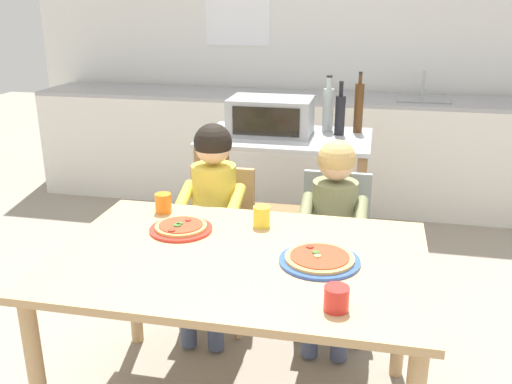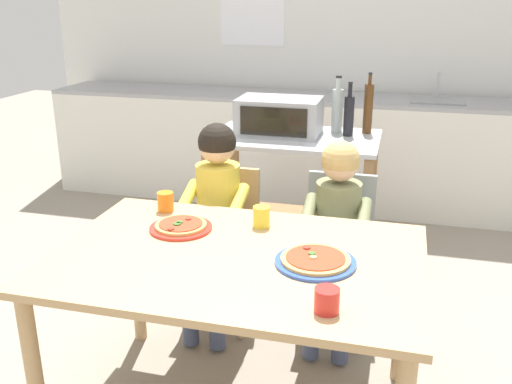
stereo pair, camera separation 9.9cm
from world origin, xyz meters
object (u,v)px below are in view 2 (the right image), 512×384
(child_in_olive_shirt, at_px, (336,221))
(kitchen_island_cart, at_px, (293,181))
(bottle_clear_vinegar, at_px, (349,115))
(child_in_yellow_shirt, at_px, (215,206))
(toaster_oven, at_px, (279,116))
(pizza_plate_red_rimmed, at_px, (181,226))
(drinking_cup_orange, at_px, (165,202))
(drinking_cup_yellow, at_px, (261,217))
(bottle_brown_beer, at_px, (337,109))
(pizza_plate_blue_rimmed, at_px, (315,261))
(dining_chair_right, at_px, (337,243))
(bottle_tall_green_wine, at_px, (368,108))
(dining_table, at_px, (236,276))
(drinking_cup_red, at_px, (327,300))
(dining_chair_left, at_px, (223,234))

(child_in_olive_shirt, bearing_deg, kitchen_island_cart, 115.05)
(bottle_clear_vinegar, height_order, child_in_yellow_shirt, bottle_clear_vinegar)
(toaster_oven, xyz_separation_m, pizza_plate_red_rimmed, (-0.14, -1.26, -0.22))
(drinking_cup_orange, height_order, drinking_cup_yellow, drinking_cup_yellow)
(bottle_brown_beer, distance_m, pizza_plate_blue_rimmed, 1.62)
(kitchen_island_cart, height_order, toaster_oven, toaster_oven)
(dining_chair_right, xyz_separation_m, drinking_cup_orange, (-0.74, -0.42, 0.30))
(toaster_oven, xyz_separation_m, bottle_tall_green_wine, (0.51, 0.16, 0.05))
(bottle_brown_beer, bearing_deg, dining_chair_right, -81.36)
(dining_chair_right, bearing_deg, dining_table, -111.26)
(child_in_yellow_shirt, height_order, drinking_cup_orange, child_in_yellow_shirt)
(dining_table, xyz_separation_m, pizza_plate_blue_rimmed, (0.30, -0.00, 0.10))
(toaster_oven, relative_size, dining_table, 0.35)
(dining_table, height_order, child_in_olive_shirt, child_in_olive_shirt)
(kitchen_island_cart, relative_size, dining_table, 0.72)
(dining_table, distance_m, pizza_plate_blue_rimmed, 0.32)
(bottle_tall_green_wine, xyz_separation_m, pizza_plate_blue_rimmed, (-0.06, -1.60, -0.27))
(bottle_tall_green_wine, height_order, child_in_yellow_shirt, bottle_tall_green_wine)
(pizza_plate_red_rimmed, distance_m, pizza_plate_blue_rimmed, 0.62)
(child_in_olive_shirt, bearing_deg, toaster_oven, 120.17)
(kitchen_island_cart, height_order, drinking_cup_red, kitchen_island_cart)
(pizza_plate_red_rimmed, bearing_deg, dining_chair_left, 89.99)
(dining_chair_left, relative_size, child_in_olive_shirt, 0.81)
(bottle_clear_vinegar, height_order, child_in_olive_shirt, bottle_clear_vinegar)
(dining_table, xyz_separation_m, pizza_plate_red_rimmed, (-0.29, 0.18, 0.10))
(dining_chair_right, bearing_deg, pizza_plate_red_rimmed, -134.81)
(dining_chair_left, distance_m, pizza_plate_blue_rimmed, 0.99)
(dining_chair_right, bearing_deg, child_in_olive_shirt, -90.00)
(kitchen_island_cart, distance_m, drinking_cup_orange, 1.14)
(dining_chair_left, relative_size, drinking_cup_orange, 9.23)
(bottle_brown_beer, relative_size, pizza_plate_red_rimmed, 1.31)
(kitchen_island_cart, bearing_deg, drinking_cup_yellow, -86.16)
(dining_chair_right, distance_m, drinking_cup_red, 1.14)
(bottle_tall_green_wine, relative_size, drinking_cup_red, 4.62)
(drinking_cup_yellow, height_order, drinking_cup_red, drinking_cup_yellow)
(dining_chair_left, xyz_separation_m, drinking_cup_yellow, (0.32, -0.45, 0.30))
(bottle_brown_beer, bearing_deg, bottle_tall_green_wine, 1.50)
(bottle_clear_vinegar, bearing_deg, toaster_oven, -170.86)
(bottle_brown_beer, xyz_separation_m, pizza_plate_red_rimmed, (-0.47, -1.41, -0.26))
(bottle_tall_green_wine, bearing_deg, drinking_cup_red, -89.32)
(kitchen_island_cart, distance_m, child_in_olive_shirt, 0.83)
(child_in_yellow_shirt, xyz_separation_m, pizza_plate_red_rimmed, (-0.00, -0.44, 0.07))
(toaster_oven, distance_m, drinking_cup_red, 1.84)
(drinking_cup_orange, bearing_deg, kitchen_island_cart, 69.49)
(bottle_brown_beer, bearing_deg, child_in_olive_shirt, -82.49)
(bottle_tall_green_wine, xyz_separation_m, drinking_cup_red, (0.02, -1.91, -0.24))
(kitchen_island_cart, relative_size, dining_chair_right, 1.24)
(bottle_tall_green_wine, distance_m, child_in_olive_shirt, 1.01)
(pizza_plate_red_rimmed, distance_m, drinking_cup_red, 0.84)
(kitchen_island_cart, relative_size, pizza_plate_blue_rimmed, 3.36)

